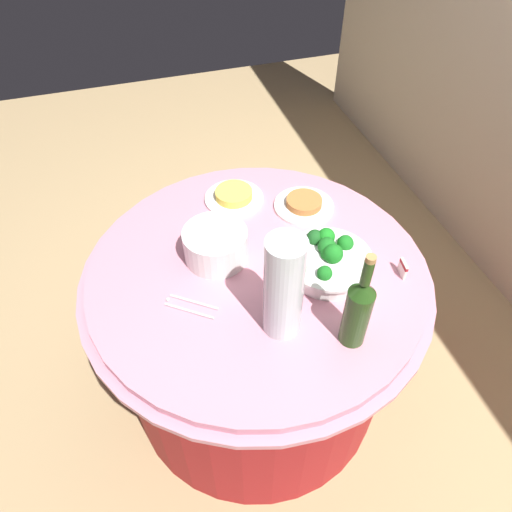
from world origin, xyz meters
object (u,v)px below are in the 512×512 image
Objects in this scene: decorative_fruit_vase at (283,292)px; label_placard_front at (403,268)px; wine_bottle at (358,310)px; broccoli_bowl at (328,260)px; food_plate_fried_egg at (234,196)px; serving_tongs at (189,306)px; food_plate_peanuts at (304,204)px; plate_stack at (216,245)px.

decorative_fruit_vase is 6.18× the size of label_placard_front.
wine_bottle is 0.33m from label_placard_front.
food_plate_fried_egg is at bearing -155.97° from broccoli_bowl.
food_plate_peanuts reaches higher than serving_tongs.
broccoli_bowl reaches higher than plate_stack.
broccoli_bowl is at bearing 171.08° from wine_bottle.
food_plate_peanuts is at bearing 172.39° from broccoli_bowl.
plate_stack is at bearing -161.26° from decorative_fruit_vase.
wine_bottle reaches higher than broccoli_bowl.
decorative_fruit_vase is 0.56m from food_plate_peanuts.
serving_tongs is at bearing -35.96° from plate_stack.
broccoli_bowl is at bearing -113.22° from label_placard_front.
plate_stack reaches higher than serving_tongs.
food_plate_fried_egg is (-0.12, -0.23, 0.00)m from food_plate_peanuts.
broccoli_bowl is 1.27× the size of food_plate_fried_egg.
decorative_fruit_vase is (0.33, 0.11, 0.10)m from plate_stack.
food_plate_fried_egg is at bearing -117.19° from food_plate_peanuts.
decorative_fruit_vase is at bearing -52.73° from broccoli_bowl.
label_placard_front is (-0.17, 0.26, -0.10)m from wine_bottle.
food_plate_peanuts is (-0.31, 0.04, -0.03)m from broccoli_bowl.
serving_tongs is at bearing -56.80° from food_plate_peanuts.
broccoli_bowl is at bearing 63.55° from plate_stack.
wine_bottle is at bearing -56.31° from label_placard_front.
decorative_fruit_vase is at bearing 18.74° from plate_stack.
broccoli_bowl is at bearing 92.00° from serving_tongs.
food_plate_peanuts is at bearing 111.79° from plate_stack.
serving_tongs is 2.80× the size of label_placard_front.
broccoli_bowl is 0.32m from food_plate_peanuts.
decorative_fruit_vase is 0.61m from food_plate_fried_egg.
food_plate_peanuts is at bearing 151.50° from decorative_fruit_vase.
label_placard_front reaches higher than serving_tongs.
serving_tongs is at bearing -96.51° from label_placard_front.
label_placard_front reaches higher than food_plate_fried_egg.
food_plate_peanuts is (-0.48, 0.26, -0.14)m from decorative_fruit_vase.
plate_stack is 0.62× the size of decorative_fruit_vase.
serving_tongs is (-0.15, -0.24, -0.15)m from decorative_fruit_vase.
label_placard_front is (0.09, 0.22, -0.01)m from broccoli_bowl.
plate_stack is at bearing -26.90° from food_plate_fried_egg.
label_placard_front is at bearing 99.41° from decorative_fruit_vase.
wine_bottle is at bearing 12.20° from food_plate_fried_egg.
broccoli_bowl reaches higher than food_plate_fried_egg.
wine_bottle is 0.50m from serving_tongs.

